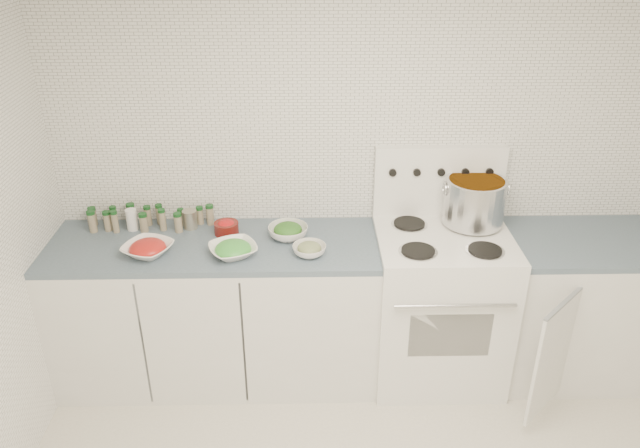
# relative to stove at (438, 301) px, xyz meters

# --- Properties ---
(room_walls) EXTENTS (3.54, 3.04, 2.52)m
(room_walls) POSITION_rel_stove_xyz_m (-0.48, -1.19, 1.06)
(room_walls) COLOR white
(room_walls) RESTS_ON ground
(counter_left) EXTENTS (1.85, 0.62, 0.90)m
(counter_left) POSITION_rel_stove_xyz_m (-1.30, 0.00, -0.05)
(counter_left) COLOR white
(counter_left) RESTS_ON ground
(stove) EXTENTS (0.76, 0.70, 1.36)m
(stove) POSITION_rel_stove_xyz_m (0.00, 0.00, 0.00)
(stove) COLOR white
(stove) RESTS_ON ground
(counter_right) EXTENTS (0.89, 0.91, 0.90)m
(counter_right) POSITION_rel_stove_xyz_m (0.82, -0.00, -0.05)
(counter_right) COLOR white
(counter_right) RESTS_ON ground
(stock_pot) EXTENTS (0.37, 0.35, 0.26)m
(stock_pot) POSITION_rel_stove_xyz_m (0.18, 0.15, 0.59)
(stock_pot) COLOR silver
(stock_pot) RESTS_ON stove
(bowl_tomato) EXTENTS (0.33, 0.33, 0.08)m
(bowl_tomato) POSITION_rel_stove_xyz_m (-1.64, -0.11, 0.44)
(bowl_tomato) COLOR white
(bowl_tomato) RESTS_ON counter_left
(bowl_snowpea) EXTENTS (0.33, 0.33, 0.08)m
(bowl_snowpea) POSITION_rel_stove_xyz_m (-1.17, -0.13, 0.44)
(bowl_snowpea) COLOR white
(bowl_snowpea) RESTS_ON counter_left
(bowl_broccoli) EXTENTS (0.28, 0.28, 0.09)m
(bowl_broccoli) POSITION_rel_stove_xyz_m (-0.88, 0.07, 0.45)
(bowl_broccoli) COLOR white
(bowl_broccoli) RESTS_ON counter_left
(bowl_zucchini) EXTENTS (0.21, 0.21, 0.07)m
(bowl_zucchini) POSITION_rel_stove_xyz_m (-0.76, -0.13, 0.44)
(bowl_zucchini) COLOR white
(bowl_zucchini) RESTS_ON counter_left
(bowl_pepper) EXTENTS (0.14, 0.14, 0.09)m
(bowl_pepper) POSITION_rel_stove_xyz_m (-1.24, 0.12, 0.45)
(bowl_pepper) COLOR #59130F
(bowl_pepper) RESTS_ON counter_left
(salt_canister) EXTENTS (0.07, 0.07, 0.13)m
(salt_canister) POSITION_rel_stove_xyz_m (-1.79, 0.18, 0.47)
(salt_canister) COLOR white
(salt_canister) RESTS_ON counter_left
(tin_can) EXTENTS (0.11, 0.11, 0.11)m
(tin_can) POSITION_rel_stove_xyz_m (-1.46, 0.20, 0.46)
(tin_can) COLOR #9E9886
(tin_can) RESTS_ON counter_left
(spice_cluster) EXTENTS (0.74, 0.15, 0.13)m
(spice_cluster) POSITION_rel_stove_xyz_m (-1.73, 0.21, 0.47)
(spice_cluster) COLOR gray
(spice_cluster) RESTS_ON counter_left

